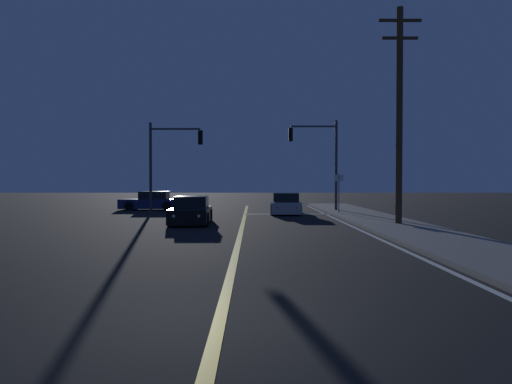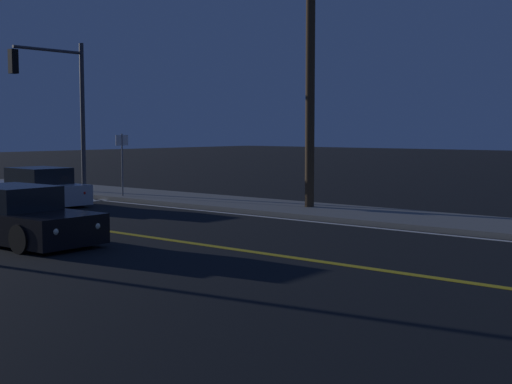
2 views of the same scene
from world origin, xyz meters
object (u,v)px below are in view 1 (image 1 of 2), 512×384
(car_parked_curb_silver, at_px, (286,205))
(utility_pole_right, at_px, (399,112))
(traffic_signal_far_left, at_px, (169,153))
(car_lead_oncoming_navy, at_px, (151,202))
(car_far_approaching_black, at_px, (191,212))
(traffic_signal_near_right, at_px, (320,152))
(street_sign_corner, at_px, (339,187))

(car_parked_curb_silver, xyz_separation_m, utility_pole_right, (4.63, -8.58, 4.64))
(traffic_signal_far_left, xyz_separation_m, utility_pole_right, (12.09, -9.15, 1.37))
(car_lead_oncoming_navy, relative_size, traffic_signal_far_left, 0.75)
(car_far_approaching_black, bearing_deg, utility_pole_right, 169.15)
(car_far_approaching_black, distance_m, traffic_signal_near_right, 12.21)
(traffic_signal_far_left, height_order, street_sign_corner, traffic_signal_far_left)
(traffic_signal_near_right, relative_size, traffic_signal_far_left, 1.06)
(car_lead_oncoming_navy, height_order, utility_pole_right, utility_pole_right)
(car_parked_curb_silver, bearing_deg, street_sign_corner, -12.06)
(car_far_approaching_black, relative_size, utility_pole_right, 0.45)
(car_lead_oncoming_navy, height_order, street_sign_corner, street_sign_corner)
(car_lead_oncoming_navy, bearing_deg, traffic_signal_near_right, -101.62)
(car_far_approaching_black, relative_size, street_sign_corner, 1.80)
(traffic_signal_near_right, height_order, traffic_signal_far_left, traffic_signal_near_right)
(utility_pole_right, bearing_deg, car_parked_curb_silver, 118.33)
(car_parked_curb_silver, xyz_separation_m, car_far_approaching_black, (-5.11, -7.00, 0.00))
(car_far_approaching_black, xyz_separation_m, traffic_signal_far_left, (-2.36, 7.57, 3.28))
(car_lead_oncoming_navy, height_order, traffic_signal_far_left, traffic_signal_far_left)
(car_parked_curb_silver, height_order, car_lead_oncoming_navy, same)
(street_sign_corner, bearing_deg, car_parked_curb_silver, 165.59)
(car_far_approaching_black, height_order, traffic_signal_near_right, traffic_signal_near_right)
(traffic_signal_far_left, bearing_deg, street_sign_corner, -7.46)
(car_parked_curb_silver, distance_m, traffic_signal_far_left, 8.17)
(utility_pole_right, relative_size, street_sign_corner, 3.97)
(traffic_signal_far_left, height_order, utility_pole_right, utility_pole_right)
(car_lead_oncoming_navy, distance_m, car_far_approaching_black, 12.29)
(car_lead_oncoming_navy, distance_m, traffic_signal_far_left, 5.48)
(car_parked_curb_silver, bearing_deg, utility_pole_right, -59.32)
(car_lead_oncoming_navy, bearing_deg, utility_pole_right, -132.53)
(car_parked_curb_silver, xyz_separation_m, traffic_signal_near_right, (2.42, 1.97, 3.47))
(car_parked_curb_silver, distance_m, utility_pole_right, 10.80)
(car_parked_curb_silver, relative_size, car_far_approaching_black, 0.99)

